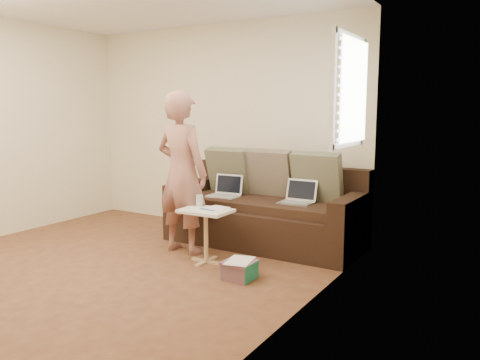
{
  "coord_description": "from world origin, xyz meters",
  "views": [
    {
      "loc": [
        3.4,
        -2.93,
        1.53
      ],
      "look_at": [
        0.8,
        1.4,
        0.78
      ],
      "focal_mm": 35.71,
      "sensor_mm": 36.0,
      "label": 1
    }
  ],
  "objects_px": {
    "side_table": "(206,236)",
    "sofa": "(264,207)",
    "laptop_silver": "(296,204)",
    "person": "(182,173)",
    "drinking_glass": "(200,201)",
    "laptop_white": "(223,197)",
    "striped_box": "(240,270)"
  },
  "relations": [
    {
      "from": "sofa",
      "to": "laptop_silver",
      "type": "bearing_deg",
      "value": -7.47
    },
    {
      "from": "laptop_silver",
      "to": "drinking_glass",
      "type": "bearing_deg",
      "value": -133.9
    },
    {
      "from": "person",
      "to": "drinking_glass",
      "type": "xyz_separation_m",
      "value": [
        0.29,
        -0.09,
        -0.26
      ]
    },
    {
      "from": "laptop_white",
      "to": "drinking_glass",
      "type": "relative_size",
      "value": 2.93
    },
    {
      "from": "side_table",
      "to": "drinking_glass",
      "type": "height_order",
      "value": "drinking_glass"
    },
    {
      "from": "drinking_glass",
      "to": "person",
      "type": "bearing_deg",
      "value": 162.88
    },
    {
      "from": "striped_box",
      "to": "drinking_glass",
      "type": "bearing_deg",
      "value": 154.58
    },
    {
      "from": "side_table",
      "to": "sofa",
      "type": "bearing_deg",
      "value": 78.64
    },
    {
      "from": "laptop_silver",
      "to": "person",
      "type": "height_order",
      "value": "person"
    },
    {
      "from": "laptop_silver",
      "to": "sofa",
      "type": "bearing_deg",
      "value": 172.42
    },
    {
      "from": "sofa",
      "to": "laptop_silver",
      "type": "xyz_separation_m",
      "value": [
        0.41,
        -0.05,
        0.1
      ]
    },
    {
      "from": "sofa",
      "to": "drinking_glass",
      "type": "distance_m",
      "value": 0.89
    },
    {
      "from": "sofa",
      "to": "laptop_silver",
      "type": "distance_m",
      "value": 0.43
    },
    {
      "from": "sofa",
      "to": "person",
      "type": "xyz_separation_m",
      "value": [
        -0.61,
        -0.73,
        0.44
      ]
    },
    {
      "from": "side_table",
      "to": "drinking_glass",
      "type": "bearing_deg",
      "value": 147.55
    },
    {
      "from": "drinking_glass",
      "to": "striped_box",
      "type": "xyz_separation_m",
      "value": [
        0.67,
        -0.32,
        -0.52
      ]
    },
    {
      "from": "laptop_white",
      "to": "drinking_glass",
      "type": "height_order",
      "value": "drinking_glass"
    },
    {
      "from": "laptop_silver",
      "to": "person",
      "type": "bearing_deg",
      "value": -146.9
    },
    {
      "from": "drinking_glass",
      "to": "striped_box",
      "type": "relative_size",
      "value": 0.44
    },
    {
      "from": "laptop_silver",
      "to": "drinking_glass",
      "type": "xyz_separation_m",
      "value": [
        -0.73,
        -0.76,
        0.09
      ]
    },
    {
      "from": "side_table",
      "to": "striped_box",
      "type": "bearing_deg",
      "value": -23.48
    },
    {
      "from": "sofa",
      "to": "drinking_glass",
      "type": "bearing_deg",
      "value": -111.27
    },
    {
      "from": "laptop_white",
      "to": "drinking_glass",
      "type": "xyz_separation_m",
      "value": [
        0.17,
        -0.7,
        0.09
      ]
    },
    {
      "from": "sofa",
      "to": "drinking_glass",
      "type": "xyz_separation_m",
      "value": [
        -0.32,
        -0.82,
        0.18
      ]
    },
    {
      "from": "laptop_white",
      "to": "striped_box",
      "type": "height_order",
      "value": "laptop_white"
    },
    {
      "from": "laptop_white",
      "to": "striped_box",
      "type": "xyz_separation_m",
      "value": [
        0.84,
        -1.02,
        -0.43
      ]
    },
    {
      "from": "sofa",
      "to": "side_table",
      "type": "xyz_separation_m",
      "value": [
        -0.18,
        -0.9,
        -0.15
      ]
    },
    {
      "from": "person",
      "to": "laptop_silver",
      "type": "bearing_deg",
      "value": -143.97
    },
    {
      "from": "laptop_silver",
      "to": "laptop_white",
      "type": "bearing_deg",
      "value": -176.37
    },
    {
      "from": "sofa",
      "to": "person",
      "type": "bearing_deg",
      "value": -130.18
    },
    {
      "from": "sofa",
      "to": "striped_box",
      "type": "bearing_deg",
      "value": -72.78
    },
    {
      "from": "laptop_silver",
      "to": "person",
      "type": "xyz_separation_m",
      "value": [
        -1.02,
        -0.67,
        0.34
      ]
    }
  ]
}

